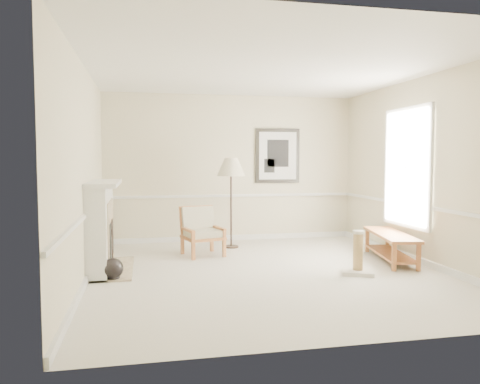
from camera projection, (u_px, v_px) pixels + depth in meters
The scene contains 8 objects.
ground at pixel (266, 272), 6.77m from camera, with size 5.50×5.50×0.00m, color silver.
room at pixel (275, 143), 6.74m from camera, with size 5.04×5.54×2.92m.
fireplace at pixel (101, 227), 6.84m from camera, with size 0.64×1.64×1.31m.
floor_vase at pixel (113, 269), 6.28m from camera, with size 0.29×0.29×0.84m.
armchair at pixel (201, 229), 7.98m from camera, with size 0.76×0.79×0.82m.
floor_lamp at pixel (231, 170), 8.55m from camera, with size 0.57×0.57×1.65m.
bench at pixel (391, 242), 7.51m from camera, with size 0.77×1.62×0.45m.
scratching_post at pixel (358, 260), 6.66m from camera, with size 0.57×0.57×0.62m.
Camera 1 is at (-1.72, -6.46, 1.63)m, focal length 35.00 mm.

